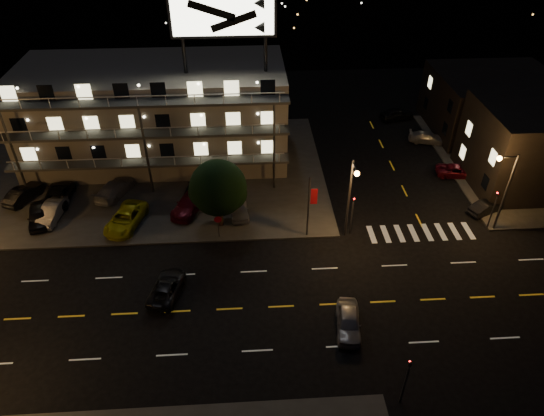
{
  "coord_description": "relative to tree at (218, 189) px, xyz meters",
  "views": [
    {
      "loc": [
        -0.28,
        -25.51,
        28.53
      ],
      "look_at": [
        1.78,
        8.0,
        3.61
      ],
      "focal_mm": 32.0,
      "sensor_mm": 36.0,
      "label": 1
    }
  ],
  "objects": [
    {
      "name": "tree",
      "position": [
        0.0,
        0.0,
        0.0
      ],
      "size": [
        5.34,
        5.15,
        6.73
      ],
      "color": "black",
      "rests_on": "curb_nw"
    },
    {
      "name": "lot_car_3",
      "position": [
        -3.02,
        2.54,
        -3.24
      ],
      "size": [
        3.9,
        5.66,
        1.52
      ],
      "primitive_type": "imported",
      "rotation": [
        0.0,
        0.0,
        -0.37
      ],
      "color": "#5D0D1A",
      "rests_on": "curb_nw"
    },
    {
      "name": "curb_ne",
      "position": [
        32.93,
        9.61,
        -4.07
      ],
      "size": [
        16.0,
        24.0,
        0.15
      ],
      "primitive_type": "cube",
      "color": "#373734",
      "rests_on": "ground"
    },
    {
      "name": "side_bldg_front",
      "position": [
        32.91,
        5.61,
        0.1
      ],
      "size": [
        14.06,
        10.0,
        8.5
      ],
      "color": "black",
      "rests_on": "ground"
    },
    {
      "name": "lot_car_2",
      "position": [
        -8.78,
        0.45,
        -3.24
      ],
      "size": [
        3.82,
        5.92,
        1.52
      ],
      "primitive_type": "imported",
      "rotation": [
        0.0,
        0.0,
        -0.26
      ],
      "color": "gold",
      "rests_on": "curb_nw"
    },
    {
      "name": "signal_ne",
      "position": [
        24.92,
        -1.89,
        -1.58
      ],
      "size": [
        0.27,
        0.2,
        4.6
      ],
      "color": "#2D2D30",
      "rests_on": "ground"
    },
    {
      "name": "road_car_east",
      "position": [
        9.68,
        -12.78,
        -3.41
      ],
      "size": [
        2.33,
        4.51,
        1.47
      ],
      "primitive_type": "imported",
      "rotation": [
        0.0,
        0.0,
        -0.14
      ],
      "color": "gray",
      "rests_on": "ground"
    },
    {
      "name": "side_car_1",
      "position": [
        25.33,
        7.16,
        -3.53
      ],
      "size": [
        4.7,
        2.73,
        1.23
      ],
      "primitive_type": "imported",
      "rotation": [
        0.0,
        0.0,
        1.41
      ],
      "color": "#5D0D1A",
      "rests_on": "ground"
    },
    {
      "name": "signal_nw",
      "position": [
        11.93,
        -1.89,
        -1.58
      ],
      "size": [
        0.2,
        0.27,
        4.6
      ],
      "color": "#2D2D30",
      "rests_on": "ground"
    },
    {
      "name": "lot_car_5",
      "position": [
        -19.7,
        5.17,
        -3.27
      ],
      "size": [
        3.15,
        4.69,
        1.46
      ],
      "primitive_type": "imported",
      "rotation": [
        0.0,
        0.0,
        2.74
      ],
      "color": "black",
      "rests_on": "curb_nw"
    },
    {
      "name": "side_bldg_back",
      "position": [
        32.91,
        17.61,
        -0.65
      ],
      "size": [
        14.06,
        12.0,
        7.0
      ],
      "color": "black",
      "rests_on": "ground"
    },
    {
      "name": "ground",
      "position": [
        2.93,
        -10.39,
        -4.15
      ],
      "size": [
        140.0,
        140.0,
        0.0
      ],
      "primitive_type": "plane",
      "color": "black",
      "rests_on": "ground"
    },
    {
      "name": "streetlight_ne",
      "position": [
        25.06,
        -2.09,
        0.81
      ],
      "size": [
        1.92,
        0.44,
        8.0
      ],
      "color": "#2D2D30",
      "rests_on": "ground"
    },
    {
      "name": "lot_car_6",
      "position": [
        -16.22,
        4.95,
        -3.27
      ],
      "size": [
        2.55,
        5.29,
        1.45
      ],
      "primitive_type": "imported",
      "rotation": [
        0.0,
        0.0,
        3.17
      ],
      "color": "black",
      "rests_on": "curb_nw"
    },
    {
      "name": "stop_sign",
      "position": [
        -0.07,
        -1.82,
        -2.44
      ],
      "size": [
        0.91,
        0.11,
        2.61
      ],
      "color": "#2D2D30",
      "rests_on": "ground"
    },
    {
      "name": "banner_north",
      "position": [
        8.01,
        -1.99,
        -0.72
      ],
      "size": [
        0.83,
        0.16,
        6.4
      ],
      "color": "#2D2D30",
      "rests_on": "ground"
    },
    {
      "name": "lot_car_4",
      "position": [
        1.76,
        1.55,
        -3.29
      ],
      "size": [
        2.05,
        4.28,
        1.41
      ],
      "primitive_type": "imported",
      "rotation": [
        0.0,
        0.0,
        0.1
      ],
      "color": "gray",
      "rests_on": "curb_nw"
    },
    {
      "name": "streetlight_nc",
      "position": [
        11.43,
        -2.46,
        0.81
      ],
      "size": [
        0.44,
        1.92,
        8.0
      ],
      "color": "#2D2D30",
      "rests_on": "ground"
    },
    {
      "name": "side_car_2",
      "position": [
        24.53,
        14.67,
        -3.5
      ],
      "size": [
        4.74,
        2.84,
        1.29
      ],
      "primitive_type": "imported",
      "rotation": [
        0.0,
        0.0,
        1.32
      ],
      "color": "gray",
      "rests_on": "ground"
    },
    {
      "name": "side_car_3",
      "position": [
        22.52,
        21.05,
        -3.4
      ],
      "size": [
        4.66,
        2.69,
        1.49
      ],
      "primitive_type": "imported",
      "rotation": [
        0.0,
        0.0,
        1.8
      ],
      "color": "black",
      "rests_on": "ground"
    },
    {
      "name": "lot_car_1",
      "position": [
        -15.98,
        1.98,
        -3.27
      ],
      "size": [
        2.03,
        4.59,
        1.46
      ],
      "primitive_type": "imported",
      "rotation": [
        0.0,
        0.0,
        -0.11
      ],
      "color": "gray",
      "rests_on": "curb_nw"
    },
    {
      "name": "curb_nw",
      "position": [
        -11.07,
        9.61,
        -4.07
      ],
      "size": [
        44.0,
        24.0,
        0.15
      ],
      "primitive_type": "cube",
      "color": "#373734",
      "rests_on": "ground"
    },
    {
      "name": "lot_car_9",
      "position": [
        -2.22,
        5.57,
        -3.24
      ],
      "size": [
        2.35,
        4.78,
        1.51
      ],
      "primitive_type": "imported",
      "rotation": [
        0.0,
        0.0,
        2.97
      ],
      "color": "#5D0D1A",
      "rests_on": "curb_nw"
    },
    {
      "name": "lot_car_0",
      "position": [
        -17.07,
        1.38,
        -3.27
      ],
      "size": [
        2.86,
        4.61,
        1.47
      ],
      "primitive_type": "imported",
      "rotation": [
        0.0,
        0.0,
        0.28
      ],
      "color": "black",
      "rests_on": "curb_nw"
    },
    {
      "name": "road_car_west",
      "position": [
        -4.02,
        -8.41,
        -3.5
      ],
      "size": [
        3.05,
        4.99,
        1.29
      ],
      "primitive_type": "imported",
      "rotation": [
        0.0,
        0.0,
        2.93
      ],
      "color": "black",
      "rests_on": "ground"
    },
    {
      "name": "side_car_0",
      "position": [
        25.71,
        0.49,
        -3.52
      ],
      "size": [
        4.0,
        2.78,
        1.25
      ],
      "primitive_type": "imported",
      "rotation": [
        0.0,
        0.0,
        2.0
      ],
      "color": "black",
      "rests_on": "ground"
    },
    {
      "name": "lot_car_8",
      "position": [
        -2.59,
        5.14,
        -3.23
      ],
      "size": [
        2.78,
        4.81,
        1.54
      ],
      "primitive_type": "imported",
      "rotation": [
        0.0,
        0.0,
        2.92
      ],
      "color": "black",
      "rests_on": "curb_nw"
    },
    {
      "name": "lot_car_7",
      "position": [
        -10.8,
        5.55,
        -3.25
      ],
      "size": [
        3.86,
        5.56,
        1.49
      ],
      "primitive_type": "imported",
      "rotation": [
        0.0,
        0.0,
        2.76
      ],
      "color": "gray",
      "rests_on": "curb_nw"
    },
    {
      "name": "signal_sw",
      "position": [
        11.93,
        -18.89,
        -1.58
      ],
      "size": [
        0.2,
        0.27,
        4.6
      ],
      "color": "#2D2D30",
      "rests_on": "ground"
    },
    {
      "name": "motel",
      "position": [
        -7.02,
        13.49,
        1.2
      ],
      "size": [
        28.0,
        13.8,
        18.1
      ],
      "color": "gray",
      "rests_on": "ground"
    }
  ]
}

